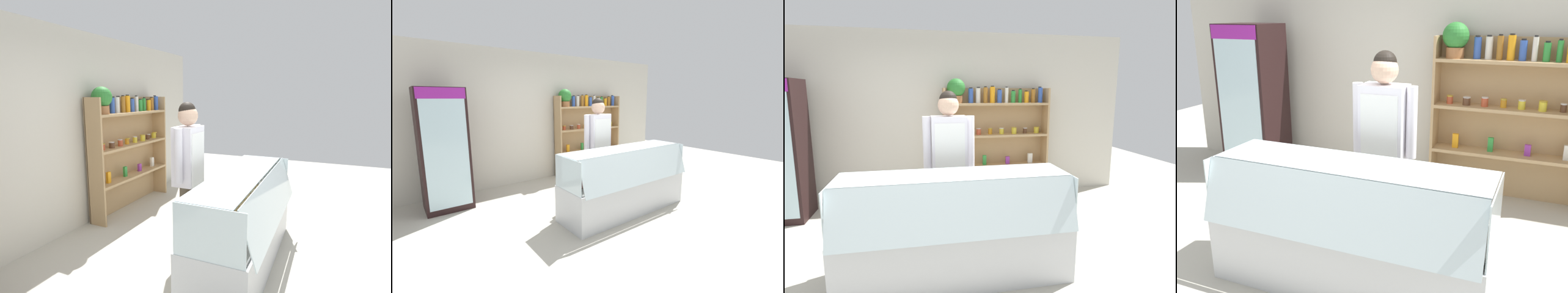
# 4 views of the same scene
# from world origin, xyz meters

# --- Properties ---
(ground_plane) EXTENTS (12.00, 12.00, 0.00)m
(ground_plane) POSITION_xyz_m (0.00, 0.00, 0.00)
(ground_plane) COLOR #B7B2A3
(back_wall) EXTENTS (6.80, 0.10, 2.70)m
(back_wall) POSITION_xyz_m (0.00, 2.31, 1.35)
(back_wall) COLOR beige
(back_wall) RESTS_ON ground
(shelving_unit) EXTENTS (1.72, 0.29, 1.96)m
(shelving_unit) POSITION_xyz_m (1.03, 2.10, 1.13)
(shelving_unit) COLOR tan
(shelving_unit) RESTS_ON ground
(deli_display_case) EXTENTS (2.13, 0.71, 1.01)m
(deli_display_case) POSITION_xyz_m (0.18, -0.09, 0.31)
(deli_display_case) COLOR silver
(deli_display_case) RESTS_ON ground
(shop_clerk) EXTENTS (0.57, 0.25, 1.77)m
(shop_clerk) POSITION_xyz_m (0.20, 0.59, 1.05)
(shop_clerk) COLOR #4C4233
(shop_clerk) RESTS_ON ground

